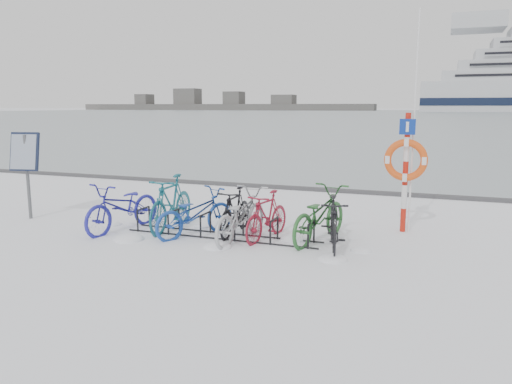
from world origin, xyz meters
TOP-DOWN VIEW (x-y plane):
  - ground at (0.00, 0.00)m, footprint 900.00×900.00m
  - ice_sheet at (0.00, 155.00)m, footprint 400.00×298.00m
  - quay_edge at (0.00, 5.90)m, footprint 400.00×0.25m
  - bike_rack at (0.00, 0.00)m, footprint 4.00×0.48m
  - info_board at (-4.79, -0.08)m, footprint 0.70×0.39m
  - lifebuoy_station at (3.31, 1.64)m, footprint 0.85×0.23m
  - shoreline at (-122.02, 260.00)m, footprint 180.00×12.00m
  - bike_0 at (-2.15, -0.19)m, footprint 1.04×2.11m
  - bike_1 at (-1.27, 0.24)m, footprint 0.68×1.97m
  - bike_2 at (-0.56, -0.06)m, footprint 1.41×1.94m
  - bike_3 at (0.14, 0.35)m, footprint 0.51×1.63m
  - bike_4 at (0.43, -0.08)m, footprint 0.85×2.01m
  - bike_5 at (0.87, 0.19)m, footprint 0.72×1.65m
  - bike_6 at (1.84, 0.41)m, footprint 1.16×2.15m
  - bike_7 at (2.22, -0.07)m, footprint 0.84×1.69m
  - snow_drifts at (0.25, -0.27)m, footprint 5.72×2.14m

SIDE VIEW (x-z plane):
  - ground at x=0.00m, z-range 0.00..0.00m
  - snow_drifts at x=0.25m, z-range -0.10..0.10m
  - ice_sheet at x=0.00m, z-range 0.00..0.02m
  - quay_edge at x=0.00m, z-range 0.00..0.10m
  - bike_rack at x=0.00m, z-range -0.05..0.41m
  - bike_5 at x=0.87m, z-range 0.00..0.96m
  - bike_2 at x=-0.56m, z-range 0.00..0.97m
  - bike_3 at x=0.14m, z-range 0.00..0.97m
  - bike_7 at x=2.22m, z-range 0.00..0.98m
  - bike_4 at x=0.43m, z-range 0.00..1.02m
  - bike_0 at x=-2.15m, z-range 0.00..1.06m
  - bike_6 at x=1.84m, z-range 0.00..1.07m
  - bike_1 at x=-1.27m, z-range 0.00..1.16m
  - info_board at x=-4.79m, z-range 0.43..2.40m
  - lifebuoy_station at x=3.31m, z-range -0.72..3.67m
  - shoreline at x=-122.02m, z-range -1.96..7.54m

